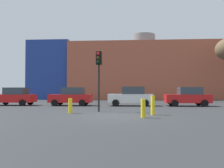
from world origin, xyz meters
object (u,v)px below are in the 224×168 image
(parked_car_1, at_px, (71,97))
(bollard_yellow_0, at_px, (143,108))
(traffic_light_island, at_px, (99,67))
(bollard_yellow_2, at_px, (70,106))
(parked_car_3, at_px, (188,97))
(bollard_yellow_1, at_px, (153,105))
(parked_car_2, at_px, (131,96))
(parked_car_0, at_px, (14,96))

(parked_car_1, relative_size, bollard_yellow_0, 4.04)
(traffic_light_island, relative_size, bollard_yellow_2, 4.36)
(bollard_yellow_0, bearing_deg, parked_car_3, 63.49)
(parked_car_1, relative_size, bollard_yellow_1, 3.53)
(parked_car_1, bearing_deg, parked_car_2, -180.00)
(traffic_light_island, xyz_separation_m, bollard_yellow_1, (3.41, -1.86, -2.43))
(bollard_yellow_2, bearing_deg, parked_car_3, 38.60)
(parked_car_1, xyz_separation_m, bollard_yellow_0, (6.15, -9.48, -0.37))
(parked_car_1, height_order, traffic_light_island, traffic_light_island)
(parked_car_2, height_order, bollard_yellow_2, parked_car_2)
(parked_car_0, height_order, parked_car_1, parked_car_1)
(parked_car_1, height_order, bollard_yellow_2, parked_car_1)
(parked_car_3, height_order, bollard_yellow_1, parked_car_3)
(parked_car_2, height_order, parked_car_3, parked_car_2)
(parked_car_3, bearing_deg, parked_car_2, -0.00)
(bollard_yellow_0, distance_m, bollard_yellow_2, 4.92)
(traffic_light_island, height_order, bollard_yellow_0, traffic_light_island)
(parked_car_0, distance_m, bollard_yellow_1, 14.78)
(bollard_yellow_0, xyz_separation_m, bollard_yellow_1, (0.66, 1.45, 0.07))
(bollard_yellow_0, height_order, bollard_yellow_2, bollard_yellow_0)
(parked_car_0, height_order, parked_car_2, parked_car_2)
(parked_car_1, xyz_separation_m, parked_car_3, (10.87, 0.00, 0.01))
(traffic_light_island, relative_size, bollard_yellow_1, 3.62)
(parked_car_1, bearing_deg, parked_car_0, -0.00)
(parked_car_1, height_order, parked_car_2, parked_car_2)
(parked_car_0, relative_size, bollard_yellow_0, 4.02)
(parked_car_3, xyz_separation_m, bollard_yellow_1, (-4.07, -8.03, -0.30))
(parked_car_2, height_order, traffic_light_island, traffic_light_island)
(parked_car_1, relative_size, parked_car_3, 0.99)
(parked_car_0, xyz_separation_m, bollard_yellow_2, (7.33, -7.30, -0.39))
(traffic_light_island, xyz_separation_m, bollard_yellow_0, (2.76, -3.31, -2.50))
(parked_car_0, height_order, bollard_yellow_2, parked_car_0)
(bollard_yellow_1, bearing_deg, parked_car_0, 147.09)
(parked_car_2, relative_size, bollard_yellow_2, 4.41)
(bollard_yellow_2, bearing_deg, bollard_yellow_0, -26.25)
(parked_car_3, relative_size, bollard_yellow_0, 4.07)
(bollard_yellow_2, bearing_deg, bollard_yellow_1, -8.20)
(parked_car_0, xyz_separation_m, bollard_yellow_1, (12.41, -8.03, -0.29))
(parked_car_2, xyz_separation_m, bollard_yellow_1, (1.15, -8.03, -0.32))
(parked_car_0, bearing_deg, parked_car_3, 180.00)
(bollard_yellow_0, bearing_deg, bollard_yellow_1, 65.50)
(parked_car_0, bearing_deg, bollard_yellow_0, 141.11)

